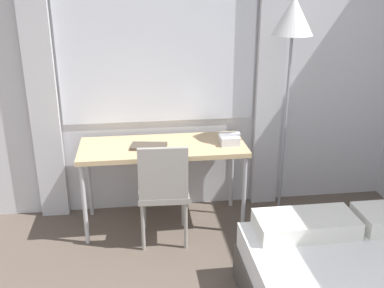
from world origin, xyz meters
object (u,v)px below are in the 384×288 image
Objects in this scene: telephone at (229,139)px; standing_lamp at (292,35)px; desk at (163,152)px; desk_chair at (163,187)px; book at (149,146)px.

standing_lamp is at bearing -2.44° from telephone.
standing_lamp is at bearing -3.22° from desk.
desk is 0.57m from telephone.
desk_chair is at bearing -94.09° from desk.
standing_lamp is 1.44m from book.
book is (-1.15, 0.01, -0.88)m from standing_lamp.
book is (-0.09, 0.26, 0.26)m from desk_chair.
telephone is at bearing 177.56° from standing_lamp.
standing_lamp reaches higher than telephone.
telephone is (0.58, 0.27, 0.29)m from desk_chair.
telephone is at bearing 27.44° from desk_chair.
standing_lamp is at bearing -0.67° from book.
standing_lamp is 6.14× the size of book.
standing_lamp is at bearing 15.94° from desk_chair.
standing_lamp reaches higher than desk_chair.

